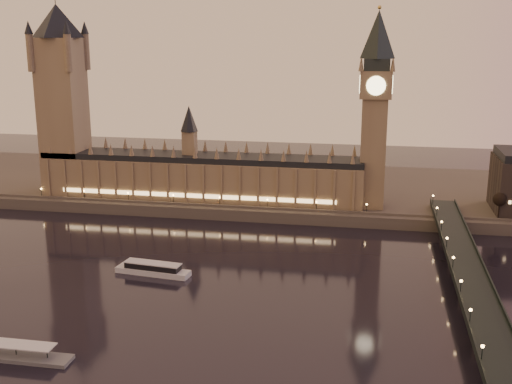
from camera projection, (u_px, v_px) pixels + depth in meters
ground at (220, 300)px, 239.76m from camera, size 700.00×700.00×0.00m
far_embankment at (331, 191)px, 391.01m from camera, size 560.00×130.00×6.00m
palace_of_westminster at (201, 171)px, 356.94m from camera, size 180.00×26.62×52.00m
victoria_tower at (62, 89)px, 360.38m from camera, size 31.68×31.68×118.00m
big_ben at (375, 98)px, 329.91m from camera, size 17.68×17.68×104.00m
westminster_bridge at (476, 304)px, 222.14m from camera, size 13.20×260.00×15.30m
bare_tree_0 at (499, 202)px, 319.34m from camera, size 5.81×5.81×11.81m
cruise_boat_a at (153, 269)px, 264.36m from camera, size 32.18×10.55×5.05m
pontoon_pier at (3, 353)px, 197.24m from camera, size 43.54×7.26×11.61m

